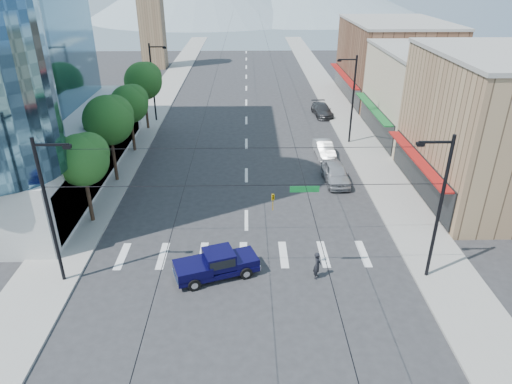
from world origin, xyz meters
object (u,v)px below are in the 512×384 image
pickup_truck (216,264)px  parked_car_near (336,173)px  parked_car_mid (324,149)px  parked_car_far (322,110)px  pedestrian (317,265)px

pickup_truck → parked_car_near: size_ratio=1.09×
pickup_truck → parked_car_near: bearing=35.0°
parked_car_near → parked_car_mid: bearing=89.1°
parked_car_mid → parked_car_far: size_ratio=0.89×
parked_car_near → parked_car_mid: 5.99m
pedestrian → parked_car_near: size_ratio=0.36×
parked_car_mid → parked_car_far: bearing=79.4°
pickup_truck → parked_car_mid: (9.41, 19.10, -0.16)m
pedestrian → parked_car_far: (5.20, 32.71, -0.15)m
pedestrian → parked_car_near: bearing=1.9°
parked_car_mid → parked_car_near: bearing=-92.4°
pickup_truck → parked_car_near: pickup_truck is taller
parked_car_near → pedestrian: bearing=-106.0°
pickup_truck → parked_car_mid: 21.29m
pickup_truck → parked_car_far: (11.21, 32.46, -0.17)m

